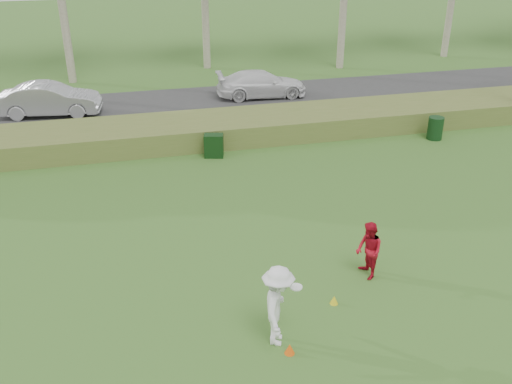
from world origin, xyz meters
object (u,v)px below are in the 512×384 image
object	(u,v)px
cone_yellow	(334,300)
car_right	(261,84)
car_mid	(50,99)
cone_orange	(290,349)
player_white	(278,306)
player_red	(369,251)
utility_cabinet	(214,146)
trash_bin	(435,128)

from	to	relation	value
cone_yellow	car_right	world-z (taller)	car_right
car_mid	cone_orange	bearing A→B (deg)	-154.10
cone_orange	cone_yellow	size ratio (longest dim) A/B	1.11
cone_yellow	player_white	bearing A→B (deg)	-150.61
player_white	player_red	bearing A→B (deg)	-37.62
player_red	cone_yellow	size ratio (longest dim) A/B	6.98
cone_orange	utility_cabinet	size ratio (longest dim) A/B	0.27
player_white	cone_orange	bearing A→B (deg)	-141.59
player_red	trash_bin	bearing A→B (deg)	140.08
car_mid	car_right	size ratio (longest dim) A/B	1.00
cone_orange	car_mid	world-z (taller)	car_mid
player_red	car_right	distance (m)	16.53
utility_cabinet	trash_bin	world-z (taller)	trash_bin
player_white	cone_orange	xyz separation A→B (m)	(0.15, -0.45, -0.84)
cone_yellow	trash_bin	xyz separation A→B (m)	(8.27, 9.71, 0.37)
player_white	trash_bin	world-z (taller)	player_white
cone_orange	utility_cabinet	world-z (taller)	utility_cabinet
cone_orange	cone_yellow	bearing A→B (deg)	42.08
cone_orange	utility_cabinet	distance (m)	11.46
cone_orange	cone_yellow	distance (m)	2.12
utility_cabinet	trash_bin	size ratio (longest dim) A/B	0.96
player_white	cone_yellow	bearing A→B (deg)	-40.44
trash_bin	car_right	size ratio (longest dim) A/B	0.21
cone_yellow	car_mid	bearing A→B (deg)	114.58
car_mid	cone_yellow	bearing A→B (deg)	-148.07
utility_cabinet	car_mid	xyz separation A→B (m)	(-6.53, 6.80, 0.36)
player_white	trash_bin	xyz separation A→B (m)	(9.99, 10.68, -0.48)
cone_yellow	car_right	bearing A→B (deg)	81.27
cone_orange	car_right	world-z (taller)	car_right
cone_orange	car_mid	distance (m)	19.25
cone_yellow	car_mid	size ratio (longest dim) A/B	0.05
player_white	car_right	bearing A→B (deg)	6.71
cone_yellow	cone_orange	bearing A→B (deg)	-137.92
player_red	player_white	bearing A→B (deg)	-59.18
cone_orange	trash_bin	size ratio (longest dim) A/B	0.26
trash_bin	car_mid	bearing A→B (deg)	155.98
cone_orange	car_mid	bearing A→B (deg)	108.55
utility_cabinet	cone_orange	bearing A→B (deg)	-77.74
cone_yellow	player_red	bearing A→B (deg)	35.80
cone_yellow	car_mid	xyz separation A→B (m)	(-7.69, 16.82, 0.71)
player_red	car_mid	distance (m)	18.26
cone_orange	trash_bin	distance (m)	14.86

